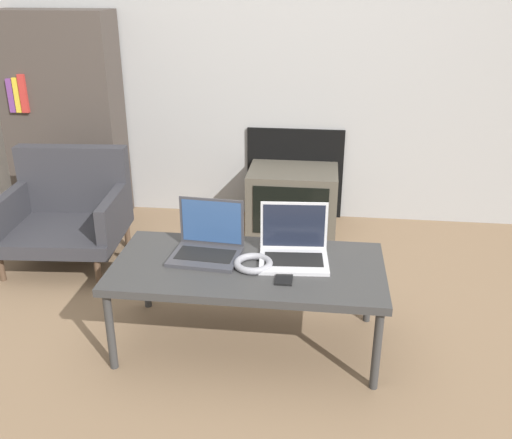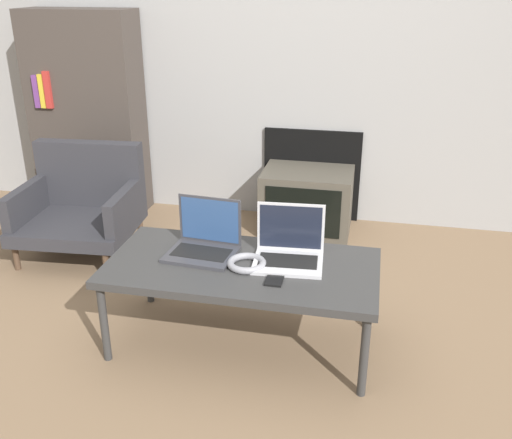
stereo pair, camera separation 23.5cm
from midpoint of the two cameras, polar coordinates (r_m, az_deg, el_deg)
The scene contains 10 objects.
ground_plane at distance 2.64m, azimuth -3.84°, elevation -14.08°, with size 14.00×14.00×0.00m, color #7A6047.
wall_back at distance 3.88m, azimuth 0.69°, elevation 18.63°, with size 7.00×0.08×2.60m.
table at distance 2.56m, azimuth -3.45°, elevation -5.23°, with size 1.21×0.59×0.41m.
laptop_left at distance 2.63m, azimuth -7.40°, elevation -2.42°, with size 0.33×0.27×0.24m.
laptop_right at distance 2.57m, azimuth 1.19°, elevation -2.90°, with size 0.32×0.27×0.24m.
headphones at distance 2.52m, azimuth -2.96°, elevation -4.48°, with size 0.17×0.17×0.03m.
phone at distance 2.43m, azimuth 0.08°, elevation -5.82°, with size 0.07×0.14×0.01m.
tv at distance 3.85m, azimuth 1.93°, elevation 2.02°, with size 0.59×0.44×0.42m.
armchair at distance 3.62m, azimuth -20.06°, elevation 1.07°, with size 0.71×0.65×0.66m.
bookshelf at distance 4.20m, azimuth -20.15°, elevation 9.47°, with size 0.77×0.32×1.40m.
Camera 1 is at (0.31, -2.08, 1.59)m, focal length 40.00 mm.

